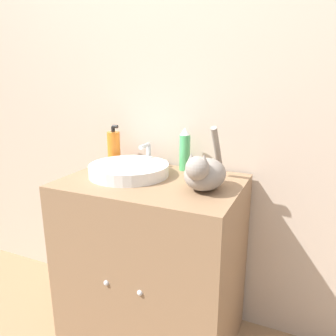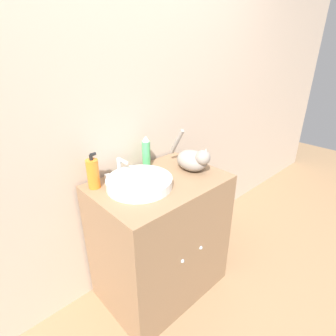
{
  "view_description": "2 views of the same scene",
  "coord_description": "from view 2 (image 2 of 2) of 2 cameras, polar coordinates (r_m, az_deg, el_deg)",
  "views": [
    {
      "loc": [
        0.65,
        -0.99,
        1.31
      ],
      "look_at": [
        0.09,
        0.26,
        0.93
      ],
      "focal_mm": 35.0,
      "sensor_mm": 36.0,
      "label": 1
    },
    {
      "loc": [
        -0.92,
        -0.78,
        1.58
      ],
      "look_at": [
        0.05,
        0.27,
        0.93
      ],
      "focal_mm": 28.0,
      "sensor_mm": 36.0,
      "label": 2
    }
  ],
  "objects": [
    {
      "name": "vanity_cabinet",
      "position": [
        1.82,
        -1.61,
        -14.83
      ],
      "size": [
        0.81,
        0.57,
        0.86
      ],
      "color": "#8C6B4C",
      "rests_on": "ground_plane"
    },
    {
      "name": "cat",
      "position": [
        1.69,
        5.48,
        1.89
      ],
      "size": [
        0.18,
        0.35,
        0.25
      ],
      "rotation": [
        0.0,
        0.0,
        -1.6
      ],
      "color": "gray",
      "rests_on": "vanity_cabinet"
    },
    {
      "name": "spray_bottle",
      "position": [
        1.73,
        -4.77,
        3.49
      ],
      "size": [
        0.05,
        0.05,
        0.21
      ],
      "color": "#4CB266",
      "rests_on": "vanity_cabinet"
    },
    {
      "name": "wall_back",
      "position": [
        1.7,
        -9.43,
        12.97
      ],
      "size": [
        6.0,
        0.05,
        2.5
      ],
      "color": "#C6B29E",
      "rests_on": "ground_plane"
    },
    {
      "name": "ground_plane",
      "position": [
        1.99,
        4.62,
        -28.15
      ],
      "size": [
        8.0,
        8.0,
        0.0
      ],
      "primitive_type": "plane",
      "color": "#997551"
    },
    {
      "name": "sink_basin",
      "position": [
        1.51,
        -6.24,
        -3.14
      ],
      "size": [
        0.38,
        0.38,
        0.05
      ],
      "color": "white",
      "rests_on": "vanity_cabinet"
    },
    {
      "name": "soap_bottle",
      "position": [
        1.53,
        -15.99,
        -1.16
      ],
      "size": [
        0.07,
        0.07,
        0.21
      ],
      "color": "orange",
      "rests_on": "vanity_cabinet"
    },
    {
      "name": "faucet",
      "position": [
        1.65,
        -10.4,
        0.0
      ],
      "size": [
        0.21,
        0.1,
        0.12
      ],
      "color": "silver",
      "rests_on": "vanity_cabinet"
    }
  ]
}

